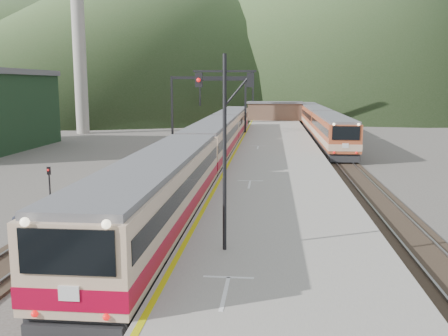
# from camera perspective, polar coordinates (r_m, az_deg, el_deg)

# --- Properties ---
(track_main) EXTENTS (2.60, 200.00, 0.23)m
(track_main) POSITION_cam_1_polar(r_m,az_deg,el_deg) (48.37, -0.64, 1.32)
(track_main) COLOR black
(track_main) RESTS_ON ground
(track_far) EXTENTS (2.60, 200.00, 0.23)m
(track_far) POSITION_cam_1_polar(r_m,az_deg,el_deg) (49.14, -6.44, 1.39)
(track_far) COLOR black
(track_far) RESTS_ON ground
(track_second) EXTENTS (2.60, 200.00, 0.23)m
(track_second) POSITION_cam_1_polar(r_m,az_deg,el_deg) (48.53, 13.00, 1.10)
(track_second) COLOR black
(track_second) RESTS_ON ground
(platform) EXTENTS (8.00, 100.00, 1.00)m
(platform) POSITION_cam_1_polar(r_m,az_deg,el_deg) (46.06, 6.05, 1.39)
(platform) COLOR gray
(platform) RESTS_ON ground
(gantry_near) EXTENTS (9.55, 0.25, 8.00)m
(gantry_near) POSITION_cam_1_polar(r_m,az_deg,el_deg) (63.11, -1.79, 8.26)
(gantry_near) COLOR black
(gantry_near) RESTS_ON ground
(gantry_far) EXTENTS (9.55, 0.25, 8.00)m
(gantry_far) POSITION_cam_1_polar(r_m,az_deg,el_deg) (87.97, 0.27, 8.63)
(gantry_far) COLOR black
(gantry_far) RESTS_ON ground
(smokestack) EXTENTS (1.80, 1.80, 30.00)m
(smokestack) POSITION_cam_1_polar(r_m,az_deg,el_deg) (75.11, -16.32, 15.29)
(smokestack) COLOR #9E998E
(smokestack) RESTS_ON ground
(station_shed) EXTENTS (9.40, 4.40, 3.10)m
(station_shed) POSITION_cam_1_polar(r_m,az_deg,el_deg) (85.72, 5.82, 6.54)
(station_shed) COLOR brown
(station_shed) RESTS_ON platform
(hill_a) EXTENTS (180.00, 180.00, 60.00)m
(hill_a) POSITION_cam_1_polar(r_m,az_deg,el_deg) (203.98, -7.66, 15.93)
(hill_a) COLOR #334E23
(hill_a) RESTS_ON ground
(hill_b) EXTENTS (220.00, 220.00, 75.00)m
(hill_b) POSITION_cam_1_polar(r_m,az_deg,el_deg) (240.85, 11.83, 16.62)
(hill_b) COLOR #334E23
(hill_b) RESTS_ON ground
(hill_d) EXTENTS (200.00, 200.00, 55.00)m
(hill_d) POSITION_cam_1_polar(r_m,az_deg,el_deg) (278.15, -21.90, 13.10)
(hill_d) COLOR #334E23
(hill_d) RESTS_ON ground
(main_train) EXTENTS (3.07, 62.87, 3.74)m
(main_train) POSITION_cam_1_polar(r_m,az_deg,el_deg) (43.57, -1.28, 3.10)
(main_train) COLOR tan
(main_train) RESTS_ON track_main
(second_train) EXTENTS (2.88, 59.15, 3.52)m
(second_train) POSITION_cam_1_polar(r_m,az_deg,el_deg) (73.81, 10.47, 5.50)
(second_train) COLOR #A94A29
(second_train) RESTS_ON track_second
(signal_mast) EXTENTS (2.20, 0.18, 7.03)m
(signal_mast) POSITION_cam_1_polar(r_m,az_deg,el_deg) (17.64, 0.07, 4.02)
(signal_mast) COLOR black
(signal_mast) RESTS_ON platform
(short_signal_a) EXTENTS (0.25, 0.20, 2.27)m
(short_signal_a) POSITION_cam_1_polar(r_m,az_deg,el_deg) (19.12, -17.57, -7.69)
(short_signal_a) COLOR black
(short_signal_a) RESTS_ON ground
(short_signal_b) EXTENTS (0.26, 0.22, 2.27)m
(short_signal_b) POSITION_cam_1_polar(r_m,az_deg,el_deg) (41.27, -4.85, 1.82)
(short_signal_b) COLOR black
(short_signal_b) RESTS_ON ground
(short_signal_c) EXTENTS (0.26, 0.23, 2.27)m
(short_signal_c) POSITION_cam_1_polar(r_m,az_deg,el_deg) (30.68, -19.34, -1.37)
(short_signal_c) COLOR black
(short_signal_c) RESTS_ON ground
(worker) EXTENTS (0.67, 0.45, 1.82)m
(worker) POSITION_cam_1_polar(r_m,az_deg,el_deg) (21.85, -22.56, -7.35)
(worker) COLOR #1F222D
(worker) RESTS_ON ground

